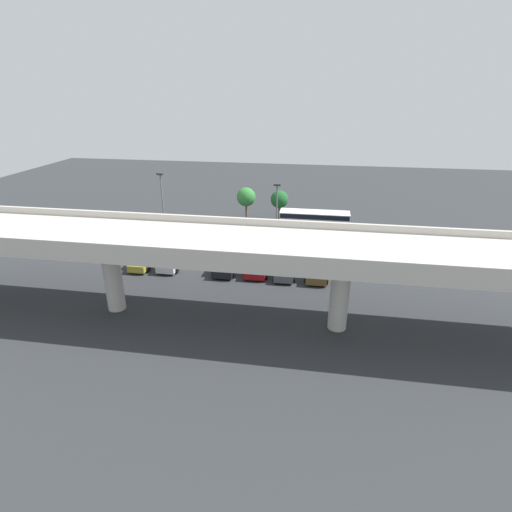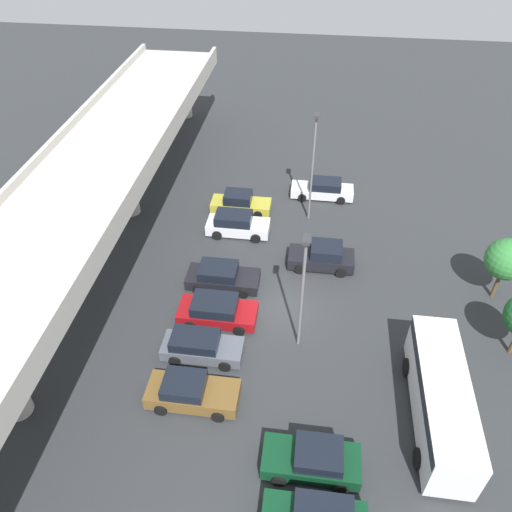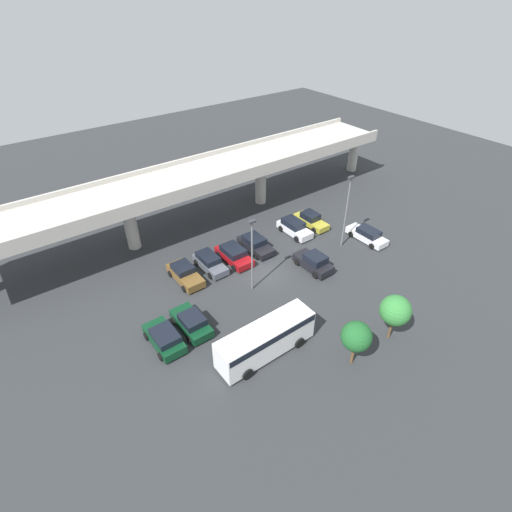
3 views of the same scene
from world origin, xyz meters
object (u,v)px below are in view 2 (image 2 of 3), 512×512
object	(u,v)px
parked_car_2	(191,392)
parked_car_5	(222,277)
parked_car_9	(323,189)
parked_car_8	(240,203)
parked_car_3	(200,346)
parked_car_6	(323,257)
shuttle_bus	(442,397)
lamp_post_mid_lot	(303,286)
parked_car_4	(217,311)
tree_front_centre	(507,259)
parked_car_7	(237,224)
lamp_post_near_aisle	(313,161)
parked_car_1	(313,459)

from	to	relation	value
parked_car_2	parked_car_5	distance (m)	8.67
parked_car_2	parked_car_9	size ratio (longest dim) A/B	0.95
parked_car_2	parked_car_8	xyz separation A→B (m)	(17.04, 0.18, 0.01)
parked_car_5	parked_car_8	world-z (taller)	parked_car_8
parked_car_3	parked_car_6	distance (m)	10.60
parked_car_6	shuttle_bus	distance (m)	12.29
parked_car_2	parked_car_6	bearing A→B (deg)	61.31
parked_car_6	lamp_post_mid_lot	xyz separation A→B (m)	(-6.93, 1.12, 3.69)
lamp_post_mid_lot	parked_car_4	bearing A→B (deg)	76.05
parked_car_5	tree_front_centre	bearing A→B (deg)	4.10
parked_car_7	lamp_post_near_aisle	world-z (taller)	lamp_post_near_aisle
parked_car_5	parked_car_8	bearing A→B (deg)	90.86
parked_car_6	lamp_post_near_aisle	distance (m)	6.84
parked_car_7	lamp_post_near_aisle	size ratio (longest dim) A/B	0.54
parked_car_9	lamp_post_mid_lot	xyz separation A→B (m)	(-15.40, 0.91, 3.77)
shuttle_bus	lamp_post_mid_lot	xyz separation A→B (m)	(3.83, 6.98, 2.79)
parked_car_3	parked_car_7	distance (m)	11.27
parked_car_3	parked_car_4	xyz separation A→B (m)	(2.72, -0.38, 0.03)
lamp_post_near_aisle	tree_front_centre	xyz separation A→B (m)	(-6.89, -11.84, -1.84)
parked_car_4	parked_car_8	world-z (taller)	parked_car_8
parked_car_8	shuttle_bus	world-z (taller)	shuttle_bus
parked_car_1	lamp_post_near_aisle	size ratio (longest dim) A/B	0.53
parked_car_1	lamp_post_mid_lot	xyz separation A→B (m)	(7.21, 1.11, 3.76)
tree_front_centre	lamp_post_near_aisle	bearing A→B (deg)	59.80
lamp_post_mid_lot	parked_car_9	bearing A→B (deg)	-3.39
parked_car_1	parked_car_6	xyz separation A→B (m)	(14.14, -0.01, 0.08)
parked_car_7	parked_car_6	bearing A→B (deg)	-24.49
lamp_post_mid_lot	parked_car_7	bearing A→B (deg)	27.53
parked_car_3	parked_car_6	xyz separation A→B (m)	(8.44, -6.41, 0.08)
parked_car_5	parked_car_4	bearing A→B (deg)	-85.05
parked_car_3	tree_front_centre	bearing A→B (deg)	22.11
parked_car_6	parked_car_9	xyz separation A→B (m)	(8.47, 0.21, -0.09)
parked_car_2	parked_car_7	size ratio (longest dim) A/B	1.04
lamp_post_near_aisle	parked_car_3	bearing A→B (deg)	159.26
parked_car_5	parked_car_7	size ratio (longest dim) A/B	1.03
parked_car_4	tree_front_centre	distance (m)	17.37
parked_car_9	parked_car_6	bearing A→B (deg)	91.44
parked_car_9	lamp_post_mid_lot	size ratio (longest dim) A/B	0.64
parked_car_8	lamp_post_near_aisle	xyz separation A→B (m)	(-0.26, -5.24, 4.11)
tree_front_centre	parked_car_9	bearing A→B (deg)	47.50
parked_car_1	parked_car_6	size ratio (longest dim) A/B	1.02
parked_car_4	lamp_post_near_aisle	bearing A→B (deg)	66.37
parked_car_2	parked_car_7	distance (m)	14.22
parked_car_4	lamp_post_mid_lot	distance (m)	6.28
lamp_post_near_aisle	parked_car_2	bearing A→B (deg)	163.21
parked_car_5	parked_car_8	xyz separation A→B (m)	(8.36, 0.12, 0.01)
parked_car_3	parked_car_5	world-z (taller)	parked_car_5
parked_car_5	parked_car_7	world-z (taller)	parked_car_7
parked_car_3	parked_car_8	xyz separation A→B (m)	(14.08, 0.01, 0.01)
parked_car_9	parked_car_4	bearing A→B (deg)	67.71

